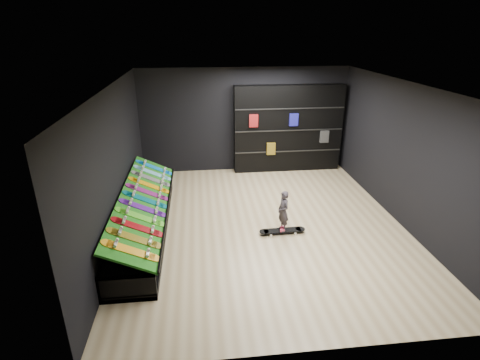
{
  "coord_description": "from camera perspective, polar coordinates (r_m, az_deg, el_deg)",
  "views": [
    {
      "loc": [
        -1.34,
        -7.14,
        4.05
      ],
      "look_at": [
        -0.5,
        0.2,
        1.0
      ],
      "focal_mm": 28.0,
      "sensor_mm": 36.0,
      "label": 1
    }
  ],
  "objects": [
    {
      "name": "display_board_3",
      "position": [
        7.28,
        -14.93,
        -5.46
      ],
      "size": [
        0.93,
        0.22,
        0.5
      ],
      "primitive_type": null,
      "rotation": [
        0.0,
        0.44,
        0.0
      ],
      "color": "green",
      "rests_on": "turf_ramp"
    },
    {
      "name": "display_board_9",
      "position": [
        9.34,
        -13.15,
        1.06
      ],
      "size": [
        0.93,
        0.22,
        0.5
      ],
      "primitive_type": null,
      "rotation": [
        0.0,
        0.44,
        0.0
      ],
      "color": "#0CB2E5",
      "rests_on": "turf_ramp"
    },
    {
      "name": "display_board_0",
      "position": [
        6.3,
        -16.27,
        -10.28
      ],
      "size": [
        0.93,
        0.22,
        0.5
      ],
      "primitive_type": null,
      "rotation": [
        0.0,
        0.44,
        0.0
      ],
      "color": "orange",
      "rests_on": "turf_ramp"
    },
    {
      "name": "turf_ramp",
      "position": [
        7.96,
        -14.3,
        -3.09
      ],
      "size": [
        0.92,
        4.5,
        0.46
      ],
      "primitive_type": "cube",
      "rotation": [
        0.0,
        0.44,
        0.0
      ],
      "color": "#14590E",
      "rests_on": "display_rack"
    },
    {
      "name": "display_rack",
      "position": [
        8.18,
        -14.34,
        -6.02
      ],
      "size": [
        0.9,
        4.5,
        0.5
      ],
      "primitive_type": null,
      "color": "black",
      "rests_on": "ground"
    },
    {
      "name": "display_board_1",
      "position": [
        6.62,
        -15.77,
        -8.52
      ],
      "size": [
        0.93,
        0.22,
        0.5
      ],
      "primitive_type": null,
      "rotation": [
        0.0,
        0.44,
        0.0
      ],
      "color": "yellow",
      "rests_on": "turf_ramp"
    },
    {
      "name": "wall_back",
      "position": [
        11.02,
        0.65,
        9.07
      ],
      "size": [
        6.0,
        0.02,
        3.0
      ],
      "primitive_type": "cube",
      "color": "black",
      "rests_on": "ground"
    },
    {
      "name": "display_board_5",
      "position": [
        7.95,
        -14.23,
        -2.91
      ],
      "size": [
        0.93,
        0.22,
        0.5
      ],
      "primitive_type": null,
      "rotation": [
        0.0,
        0.44,
        0.0
      ],
      "color": "#0C8C99",
      "rests_on": "turf_ramp"
    },
    {
      "name": "floor",
      "position": [
        8.31,
        3.61,
        -6.76
      ],
      "size": [
        6.0,
        7.0,
        0.01
      ],
      "primitive_type": "cube",
      "color": "tan",
      "rests_on": "ground"
    },
    {
      "name": "display_board_8",
      "position": [
        8.99,
        -13.39,
        0.19
      ],
      "size": [
        0.93,
        0.22,
        0.5
      ],
      "primitive_type": null,
      "rotation": [
        0.0,
        0.44,
        0.0
      ],
      "color": "black",
      "rests_on": "turf_ramp"
    },
    {
      "name": "wall_right",
      "position": [
        8.73,
        23.68,
        3.53
      ],
      "size": [
        0.02,
        7.0,
        3.0
      ],
      "primitive_type": "cube",
      "color": "black",
      "rests_on": "ground"
    },
    {
      "name": "display_board_6",
      "position": [
        8.29,
        -13.93,
        -1.79
      ],
      "size": [
        0.93,
        0.22,
        0.5
      ],
      "primitive_type": null,
      "rotation": [
        0.0,
        0.44,
        0.0
      ],
      "color": "#2626BF",
      "rests_on": "turf_ramp"
    },
    {
      "name": "back_shelving",
      "position": [
        11.13,
        7.3,
        7.75
      ],
      "size": [
        3.15,
        0.37,
        2.52
      ],
      "primitive_type": "cube",
      "color": "black",
      "rests_on": "ground"
    },
    {
      "name": "display_board_4",
      "position": [
        7.61,
        -14.56,
        -4.13
      ],
      "size": [
        0.93,
        0.22,
        0.5
      ],
      "primitive_type": null,
      "rotation": [
        0.0,
        0.44,
        0.0
      ],
      "color": "purple",
      "rests_on": "turf_ramp"
    },
    {
      "name": "display_board_7",
      "position": [
        8.64,
        -13.65,
        -0.76
      ],
      "size": [
        0.93,
        0.22,
        0.5
      ],
      "primitive_type": null,
      "rotation": [
        0.0,
        0.44,
        0.0
      ],
      "color": "yellow",
      "rests_on": "turf_ramp"
    },
    {
      "name": "wall_front",
      "position": [
        4.64,
        11.62,
        -11.45
      ],
      "size": [
        6.0,
        0.02,
        3.0
      ],
      "primitive_type": "cube",
      "color": "black",
      "rests_on": "ground"
    },
    {
      "name": "display_board_10",
      "position": [
        9.69,
        -12.93,
        1.88
      ],
      "size": [
        0.93,
        0.22,
        0.5
      ],
      "primitive_type": null,
      "rotation": [
        0.0,
        0.44,
        0.0
      ],
      "color": "blue",
      "rests_on": "turf_ramp"
    },
    {
      "name": "display_board_2",
      "position": [
        6.95,
        -15.33,
        -6.92
      ],
      "size": [
        0.93,
        0.22,
        0.5
      ],
      "primitive_type": null,
      "rotation": [
        0.0,
        0.44,
        0.0
      ],
      "color": "red",
      "rests_on": "turf_ramp"
    },
    {
      "name": "floor_skateboard",
      "position": [
        7.98,
        6.46,
        -7.84
      ],
      "size": [
        0.99,
        0.25,
        0.09
      ],
      "primitive_type": null,
      "rotation": [
        0.0,
        0.0,
        0.03
      ],
      "color": "black",
      "rests_on": "ground"
    },
    {
      "name": "ceiling",
      "position": [
        7.33,
        4.19,
        14.16
      ],
      "size": [
        6.0,
        7.0,
        0.01
      ],
      "primitive_type": "cube",
      "color": "white",
      "rests_on": "ground"
    },
    {
      "name": "wall_left",
      "position": [
        7.76,
        -18.51,
        2.05
      ],
      "size": [
        0.02,
        7.0,
        3.0
      ],
      "primitive_type": "cube",
      "color": "black",
      "rests_on": "ground"
    },
    {
      "name": "child",
      "position": [
        7.83,
        6.56,
        -5.88
      ],
      "size": [
        0.19,
        0.23,
        0.53
      ],
      "primitive_type": "imported",
      "rotation": [
        0.0,
        0.0,
        -1.31
      ],
      "color": "black",
      "rests_on": "floor_skateboard"
    }
  ]
}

